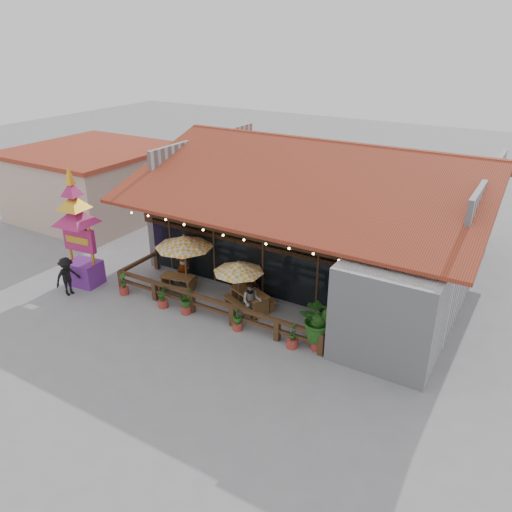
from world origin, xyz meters
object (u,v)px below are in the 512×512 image
Objects in this scene: pedestrian at (67,276)px; tropical_plant at (320,320)px; umbrella_left at (184,242)px; picnic_table_left at (178,281)px; picnic_table_right at (249,297)px; umbrella_right at (239,267)px; thai_sign_tower at (76,219)px.

tropical_plant is at bearing -72.05° from pedestrian.
picnic_table_left is (-0.36, -0.19, -1.90)m from umbrella_left.
umbrella_left reaches higher than picnic_table_right.
umbrella_right is 3.59m from picnic_table_left.
tropical_plant is at bearing -8.68° from umbrella_left.
umbrella_right is at bearing -0.29° from picnic_table_left.
umbrella_right is 1.44m from picnic_table_right.
picnic_table_left is 0.29× the size of thai_sign_tower.
umbrella_left is 1.31× the size of picnic_table_right.
picnic_table_right is 1.05× the size of tropical_plant.
picnic_table_right is at bearing 31.02° from umbrella_right.
umbrella_left is 1.38× the size of tropical_plant.
umbrella_left reaches higher than picnic_table_left.
picnic_table_left is 4.77m from pedestrian.
picnic_table_right is at bearing 0.38° from umbrella_left.
tropical_plant is (11.36, 0.80, -1.93)m from thai_sign_tower.
thai_sign_tower is (-4.08, -1.67, 2.67)m from picnic_table_left.
umbrella_right reaches higher than picnic_table_right.
umbrella_left is at bearing 22.74° from thai_sign_tower.
thai_sign_tower reaches higher than umbrella_right.
umbrella_left reaches higher than tropical_plant.
pedestrian is (-4.23, -2.94, -1.49)m from umbrella_left.
tropical_plant is (3.63, -1.08, 0.64)m from picnic_table_right.
umbrella_left reaches higher than pedestrian.
umbrella_right is 7.73m from pedestrian.
thai_sign_tower reaches higher than tropical_plant.
thai_sign_tower is at bearing -167.31° from umbrella_right.
umbrella_right is 1.21× the size of picnic_table_right.
picnic_table_right is at bearing -60.14° from pedestrian.
thai_sign_tower is at bearing 18.99° from pedestrian.
umbrella_right reaches higher than picnic_table_left.
picnic_table_right is at bearing 163.47° from tropical_plant.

